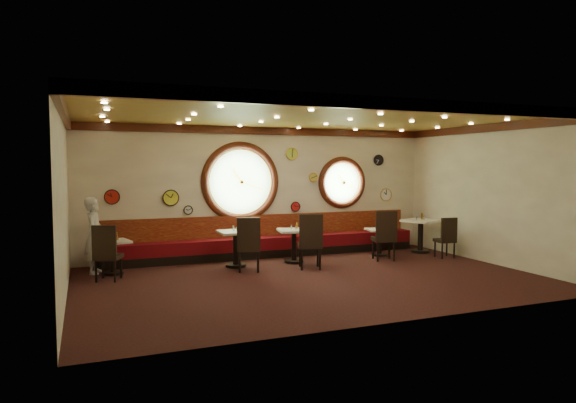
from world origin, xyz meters
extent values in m
cube|color=black|center=(0.00, 0.00, 0.00)|extent=(9.00, 6.00, 0.00)
cube|color=#AF8E31|center=(0.00, 0.00, 3.20)|extent=(9.00, 6.00, 0.02)
cube|color=beige|center=(0.00, 3.00, 1.60)|extent=(9.00, 0.02, 3.20)
cube|color=beige|center=(0.00, -3.00, 1.60)|extent=(9.00, 0.02, 3.20)
cube|color=beige|center=(-4.50, 0.00, 1.60)|extent=(0.02, 6.00, 3.20)
cube|color=beige|center=(4.50, 0.00, 1.60)|extent=(0.02, 6.00, 3.20)
cube|color=#3D150B|center=(0.00, 2.95, 3.11)|extent=(9.00, 0.10, 0.18)
cube|color=#3D150B|center=(0.00, -2.95, 3.11)|extent=(9.00, 0.10, 0.18)
cube|color=#3D150B|center=(-4.45, 0.00, 3.11)|extent=(0.10, 6.00, 0.18)
cube|color=#3D150B|center=(4.45, 0.00, 3.11)|extent=(0.10, 6.00, 0.18)
cube|color=black|center=(0.00, 2.72, 0.10)|extent=(8.00, 0.55, 0.20)
cube|color=#58070F|center=(0.00, 2.72, 0.35)|extent=(8.00, 0.55, 0.30)
cube|color=#60070F|center=(0.00, 2.94, 0.75)|extent=(8.00, 0.10, 0.55)
cylinder|color=#87C274|center=(-0.60, 3.00, 1.85)|extent=(1.66, 0.02, 1.66)
torus|color=#3D150B|center=(-0.60, 2.98, 1.85)|extent=(1.98, 0.18, 1.98)
torus|color=gold|center=(-0.60, 2.95, 1.85)|extent=(1.61, 0.03, 1.61)
cylinder|color=#87C274|center=(2.20, 3.00, 1.80)|extent=(1.10, 0.02, 1.10)
torus|color=#3D150B|center=(2.20, 2.98, 1.80)|extent=(1.38, 0.18, 1.38)
torus|color=gold|center=(2.20, 2.95, 1.80)|extent=(1.09, 0.03, 1.09)
cylinder|color=silver|center=(-1.90, 2.96, 1.20)|extent=(0.20, 0.03, 0.20)
cylinder|color=white|center=(3.55, 2.96, 1.45)|extent=(0.34, 0.03, 0.34)
cylinder|color=red|center=(-3.60, 2.96, 1.55)|extent=(0.32, 0.03, 0.32)
cylinder|color=yellow|center=(-2.30, 2.96, 1.50)|extent=(0.36, 0.03, 0.36)
cylinder|color=#AEC93F|center=(0.75, 2.96, 2.55)|extent=(0.30, 0.03, 0.30)
cylinder|color=gold|center=(1.35, 2.96, 1.95)|extent=(0.22, 0.03, 0.22)
cylinder|color=black|center=(3.30, 2.96, 2.40)|extent=(0.28, 0.03, 0.28)
cylinder|color=red|center=(0.85, 2.96, 1.20)|extent=(0.24, 0.03, 0.24)
cylinder|color=black|center=(-3.66, 1.94, 0.03)|extent=(0.40, 0.40, 0.06)
cylinder|color=black|center=(-3.66, 1.94, 0.35)|extent=(0.11, 0.11, 0.64)
cube|color=white|center=(-3.66, 1.94, 0.68)|extent=(0.77, 0.77, 0.05)
cylinder|color=black|center=(-1.07, 1.78, 0.03)|extent=(0.46, 0.46, 0.06)
cylinder|color=black|center=(-1.07, 1.78, 0.40)|extent=(0.13, 0.13, 0.73)
cube|color=white|center=(-1.07, 1.78, 0.78)|extent=(0.74, 0.74, 0.05)
cylinder|color=black|center=(0.32, 1.76, 0.03)|extent=(0.44, 0.44, 0.06)
cylinder|color=black|center=(0.32, 1.76, 0.38)|extent=(0.12, 0.12, 0.71)
cube|color=white|center=(0.32, 1.76, 0.75)|extent=(0.83, 0.83, 0.05)
cylinder|color=black|center=(2.66, 1.82, 0.03)|extent=(0.39, 0.39, 0.05)
cylinder|color=black|center=(2.66, 1.82, 0.33)|extent=(0.11, 0.11, 0.61)
cube|color=white|center=(2.66, 1.82, 0.65)|extent=(0.73, 0.73, 0.04)
cylinder|color=black|center=(3.90, 1.84, 0.03)|extent=(0.49, 0.49, 0.07)
cylinder|color=black|center=(3.90, 1.84, 0.42)|extent=(0.13, 0.13, 0.78)
cube|color=white|center=(3.90, 1.84, 0.83)|extent=(1.01, 1.01, 0.06)
cube|color=black|center=(-3.77, 1.39, 0.46)|extent=(0.60, 0.60, 0.08)
cube|color=black|center=(-3.84, 1.21, 0.81)|extent=(0.45, 0.23, 0.60)
cube|color=black|center=(-0.94, 1.23, 0.49)|extent=(0.61, 0.61, 0.09)
cube|color=black|center=(-1.00, 1.03, 0.85)|extent=(0.48, 0.21, 0.64)
cube|color=black|center=(0.38, 1.01, 0.51)|extent=(0.64, 0.64, 0.09)
cube|color=black|center=(0.32, 0.80, 0.88)|extent=(0.50, 0.22, 0.66)
cube|color=black|center=(2.43, 1.27, 0.50)|extent=(0.62, 0.62, 0.09)
cube|color=black|center=(2.37, 1.06, 0.87)|extent=(0.50, 0.20, 0.65)
cube|color=black|center=(4.00, 1.00, 0.42)|extent=(0.47, 0.47, 0.07)
cube|color=black|center=(3.98, 0.82, 0.73)|extent=(0.42, 0.11, 0.54)
cylinder|color=silver|center=(-3.71, 2.02, 0.76)|extent=(0.04, 0.04, 0.10)
cylinder|color=#BDBDC1|center=(-1.11, 1.79, 0.86)|extent=(0.04, 0.04, 0.11)
cylinder|color=silver|center=(0.27, 1.80, 0.83)|extent=(0.04, 0.04, 0.11)
cylinder|color=silver|center=(2.55, 1.84, 0.72)|extent=(0.03, 0.03, 0.09)
cylinder|color=#B9B9BD|center=(-3.60, 1.95, 0.76)|extent=(0.04, 0.04, 0.10)
cylinder|color=silver|center=(-1.07, 1.71, 0.85)|extent=(0.03, 0.03, 0.09)
cylinder|color=silver|center=(0.33, 1.69, 0.83)|extent=(0.04, 0.04, 0.10)
cylinder|color=silver|center=(2.68, 1.83, 0.72)|extent=(0.03, 0.03, 0.09)
cylinder|color=orange|center=(-3.56, 2.01, 0.79)|extent=(0.05, 0.05, 0.16)
cylinder|color=gold|center=(-0.94, 1.81, 0.89)|extent=(0.05, 0.05, 0.17)
cylinder|color=gold|center=(0.44, 1.88, 0.85)|extent=(0.04, 0.04, 0.14)
cylinder|color=orange|center=(2.74, 1.92, 0.75)|extent=(0.05, 0.05, 0.16)
cylinder|color=silver|center=(3.78, 1.86, 0.90)|extent=(0.03, 0.03, 0.09)
cylinder|color=#BCBCC0|center=(3.97, 1.80, 0.91)|extent=(0.04, 0.04, 0.11)
cylinder|color=gold|center=(3.96, 1.88, 0.94)|extent=(0.05, 0.05, 0.17)
imported|color=silver|center=(-4.00, 2.20, 0.80)|extent=(0.49, 0.65, 1.60)
camera|label=1|loc=(-4.17, -9.14, 2.25)|focal=32.00mm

